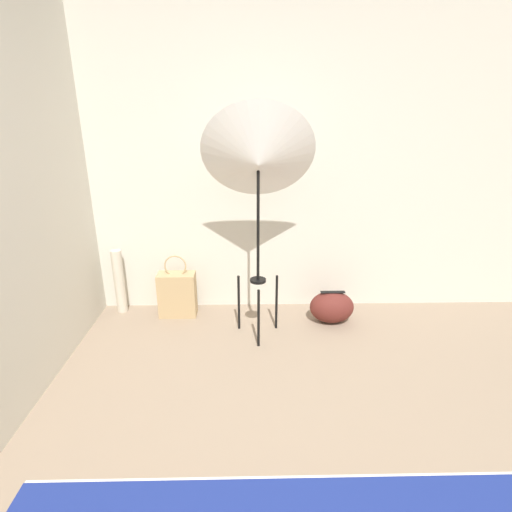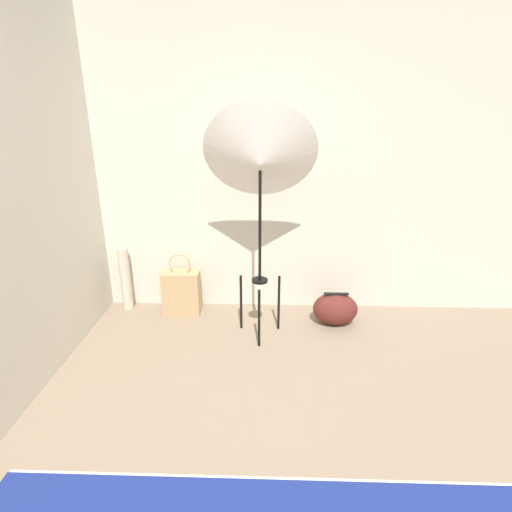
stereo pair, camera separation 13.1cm
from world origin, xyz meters
The scene contains 5 objects.
wall_back centered at (0.00, 2.58, 1.30)m, with size 8.00×0.05×2.60m.
photo_umbrella centered at (-0.12, 2.05, 1.35)m, with size 0.79×0.54×1.73m.
tote_bag centered at (-0.80, 2.38, 0.20)m, with size 0.31×0.16×0.55m.
duffel_bag centered at (0.49, 2.24, 0.13)m, with size 0.36×0.26×0.27m.
paper_roll centered at (-1.31, 2.46, 0.28)m, with size 0.09×0.09×0.56m.
Camera 1 is at (-0.20, -0.71, 1.66)m, focal length 28.00 mm.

